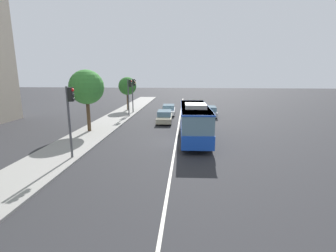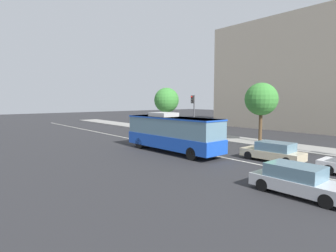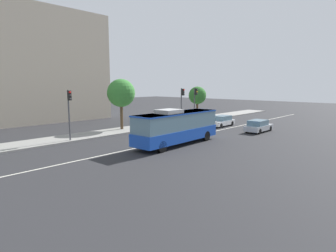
{
  "view_description": "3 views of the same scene",
  "coord_description": "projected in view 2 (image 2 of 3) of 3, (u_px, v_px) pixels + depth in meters",
  "views": [
    {
      "loc": [
        -21.24,
        -0.93,
        6.12
      ],
      "look_at": [
        -1.38,
        0.59,
        1.8
      ],
      "focal_mm": 26.44,
      "sensor_mm": 36.0,
      "label": 1
    },
    {
      "loc": [
        19.73,
        -17.4,
        4.62
      ],
      "look_at": [
        -1.19,
        -0.01,
        2.03
      ],
      "focal_mm": 29.7,
      "sensor_mm": 36.0,
      "label": 2
    },
    {
      "loc": [
        -18.94,
        -19.2,
        5.72
      ],
      "look_at": [
        0.8,
        -1.02,
        1.8
      ],
      "focal_mm": 30.4,
      "sensor_mm": 36.0,
      "label": 3
    }
  ],
  "objects": [
    {
      "name": "street_tree_kerbside_centre",
      "position": [
        261.0,
        99.0,
        29.53
      ],
      "size": [
        3.48,
        3.48,
        6.42
      ],
      "color": "#4C3823",
      "rests_on": "ground_plane"
    },
    {
      "name": "office_block_background",
      "position": [
        305.0,
        76.0,
        46.23
      ],
      "size": [
        24.66,
        17.29,
        17.0
      ],
      "rotation": [
        0.0,
        0.0,
        0.0
      ],
      "color": "#B7A893",
      "rests_on": "ground_plane"
    },
    {
      "name": "traffic_light_near_corner",
      "position": [
        193.0,
        108.0,
        34.52
      ],
      "size": [
        0.33,
        0.62,
        5.2
      ],
      "rotation": [
        0.0,
        0.0,
        -1.62
      ],
      "color": "#47474C",
      "rests_on": "ground_plane"
    },
    {
      "name": "sedan_beige",
      "position": [
        273.0,
        152.0,
        20.85
      ],
      "size": [
        4.57,
        1.98,
        1.46
      ],
      "rotation": [
        0.0,
        0.0,
        3.18
      ],
      "color": "#C6B793",
      "rests_on": "ground_plane"
    },
    {
      "name": "sidewalk_kerb",
      "position": [
        232.0,
        139.0,
        32.14
      ],
      "size": [
        80.0,
        3.98,
        0.14
      ],
      "primitive_type": "cube",
      "color": "gray",
      "rests_on": "ground_plane"
    },
    {
      "name": "sedan_silver",
      "position": [
        298.0,
        180.0,
        13.46
      ],
      "size": [
        4.51,
        1.85,
        1.46
      ],
      "rotation": [
        0.0,
        0.0,
        0.01
      ],
      "color": "#B7BABF",
      "rests_on": "ground_plane"
    },
    {
      "name": "lane_centre_line",
      "position": [
        176.0,
        148.0,
        26.61
      ],
      "size": [
        76.0,
        0.16,
        0.01
      ],
      "primitive_type": "cube",
      "color": "silver",
      "rests_on": "ground_plane"
    },
    {
      "name": "ground_plane",
      "position": [
        176.0,
        148.0,
        26.61
      ],
      "size": [
        160.0,
        160.0,
        0.0
      ],
      "primitive_type": "plane",
      "color": "#28282B"
    },
    {
      "name": "street_tree_kerbside_left",
      "position": [
        166.0,
        100.0,
        42.96
      ],
      "size": [
        3.82,
        3.82,
        6.46
      ],
      "color": "#4C3823",
      "rests_on": "ground_plane"
    },
    {
      "name": "transit_bus",
      "position": [
        172.0,
        132.0,
        24.34
      ],
      "size": [
        10.07,
        2.79,
        3.46
      ],
      "rotation": [
        0.0,
        0.0,
        0.03
      ],
      "color": "#1947B7",
      "rests_on": "ground_plane"
    }
  ]
}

